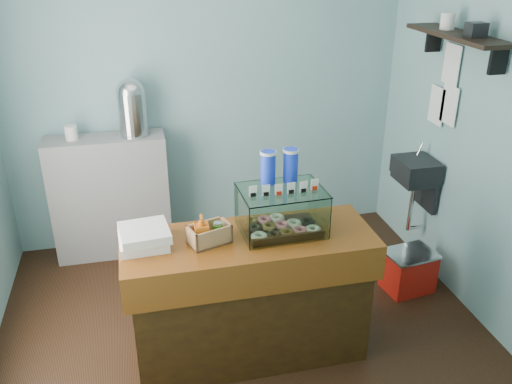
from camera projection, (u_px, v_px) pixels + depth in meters
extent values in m
plane|color=black|center=(242.00, 327.00, 4.01)|extent=(3.50, 3.50, 0.00)
cube|color=#74A3A9|center=(206.00, 91.00, 4.74)|extent=(3.50, 0.04, 2.80)
cube|color=#74A3A9|center=(318.00, 283.00, 2.09)|extent=(3.50, 0.04, 2.80)
cube|color=#74A3A9|center=(486.00, 129.00, 3.77)|extent=(0.04, 3.00, 2.80)
cube|color=black|center=(416.00, 168.00, 4.43)|extent=(0.30, 0.35, 0.15)
cube|color=black|center=(427.00, 189.00, 4.54)|extent=(0.04, 0.30, 0.35)
cylinder|color=silver|center=(420.00, 150.00, 4.48)|extent=(0.02, 0.02, 0.12)
cylinder|color=silver|center=(411.00, 206.00, 4.58)|extent=(0.04, 0.04, 0.45)
cube|color=black|center=(457.00, 35.00, 3.75)|extent=(0.25, 1.00, 0.03)
cube|color=black|center=(498.00, 60.00, 3.45)|extent=(0.12, 0.03, 0.18)
cube|color=black|center=(434.00, 40.00, 4.16)|extent=(0.12, 0.03, 0.18)
cube|color=white|center=(449.00, 105.00, 4.14)|extent=(0.01, 0.21, 0.30)
cube|color=white|center=(437.00, 105.00, 4.31)|extent=(0.01, 0.21, 0.30)
cube|color=white|center=(452.00, 64.00, 4.06)|extent=(0.01, 0.21, 0.30)
cube|color=#3D250B|center=(249.00, 300.00, 3.61)|extent=(1.50, 0.56, 0.84)
cube|color=#4D2A0A|center=(249.00, 242.00, 3.42)|extent=(1.60, 0.60, 0.06)
cube|color=#4D2A0A|center=(259.00, 282.00, 3.22)|extent=(1.60, 0.04, 0.18)
cube|color=gray|center=(111.00, 197.00, 4.75)|extent=(1.00, 0.32, 1.10)
cube|color=black|center=(281.00, 229.00, 3.48)|extent=(0.48, 0.35, 0.02)
torus|color=silver|center=(260.00, 237.00, 3.34)|extent=(0.10, 0.10, 0.03)
torus|color=black|center=(273.00, 235.00, 3.36)|extent=(0.10, 0.10, 0.03)
torus|color=brown|center=(286.00, 233.00, 3.38)|extent=(0.10, 0.10, 0.03)
torus|color=#DC6774|center=(299.00, 231.00, 3.40)|extent=(0.10, 0.10, 0.03)
torus|color=silver|center=(312.00, 229.00, 3.42)|extent=(0.10, 0.10, 0.03)
torus|color=black|center=(255.00, 229.00, 3.43)|extent=(0.10, 0.10, 0.03)
torus|color=brown|center=(268.00, 227.00, 3.45)|extent=(0.10, 0.10, 0.03)
torus|color=#DC6774|center=(281.00, 225.00, 3.47)|extent=(0.10, 0.10, 0.03)
torus|color=silver|center=(294.00, 224.00, 3.49)|extent=(0.10, 0.10, 0.03)
torus|color=black|center=(306.00, 222.00, 3.51)|extent=(0.10, 0.10, 0.03)
torus|color=brown|center=(251.00, 221.00, 3.52)|extent=(0.10, 0.10, 0.03)
torus|color=#DC6774|center=(264.00, 219.00, 3.54)|extent=(0.10, 0.10, 0.03)
torus|color=silver|center=(276.00, 218.00, 3.56)|extent=(0.10, 0.10, 0.03)
cube|color=white|center=(291.00, 224.00, 3.27)|extent=(0.52, 0.03, 0.28)
cube|color=white|center=(273.00, 198.00, 3.59)|extent=(0.52, 0.03, 0.28)
cube|color=white|center=(242.00, 216.00, 3.37)|extent=(0.02, 0.37, 0.28)
cube|color=white|center=(319.00, 206.00, 3.49)|extent=(0.02, 0.37, 0.28)
cube|color=white|center=(282.00, 190.00, 3.37)|extent=(0.54, 0.41, 0.01)
cube|color=white|center=(253.00, 192.00, 3.26)|extent=(0.05, 0.01, 0.07)
cube|color=black|center=(253.00, 195.00, 3.27)|extent=(0.03, 0.02, 0.02)
cube|color=white|center=(266.00, 190.00, 3.28)|extent=(0.05, 0.01, 0.07)
cube|color=black|center=(266.00, 194.00, 3.29)|extent=(0.03, 0.02, 0.02)
cube|color=white|center=(278.00, 189.00, 3.30)|extent=(0.05, 0.01, 0.07)
cube|color=red|center=(278.00, 192.00, 3.31)|extent=(0.03, 0.02, 0.02)
cube|color=white|center=(291.00, 187.00, 3.32)|extent=(0.05, 0.01, 0.07)
cube|color=black|center=(291.00, 191.00, 3.33)|extent=(0.03, 0.02, 0.02)
cube|color=white|center=(303.00, 186.00, 3.34)|extent=(0.05, 0.01, 0.07)
cube|color=black|center=(303.00, 189.00, 3.35)|extent=(0.03, 0.02, 0.02)
cube|color=white|center=(315.00, 184.00, 3.36)|extent=(0.05, 0.01, 0.07)
cube|color=red|center=(315.00, 188.00, 3.37)|extent=(0.03, 0.02, 0.02)
cylinder|color=blue|center=(268.00, 167.00, 3.41)|extent=(0.09, 0.09, 0.22)
cylinder|color=white|center=(268.00, 153.00, 3.37)|extent=(0.10, 0.10, 0.02)
cylinder|color=blue|center=(291.00, 165.00, 3.45)|extent=(0.09, 0.09, 0.22)
cylinder|color=white|center=(291.00, 150.00, 3.40)|extent=(0.10, 0.10, 0.02)
cube|color=tan|center=(210.00, 242.00, 3.34)|extent=(0.28, 0.22, 0.01)
cube|color=tan|center=(215.00, 239.00, 3.27)|extent=(0.24, 0.09, 0.12)
cube|color=tan|center=(204.00, 230.00, 3.37)|extent=(0.24, 0.09, 0.12)
cube|color=tan|center=(192.00, 239.00, 3.27)|extent=(0.06, 0.15, 0.12)
cube|color=tan|center=(226.00, 229.00, 3.38)|extent=(0.06, 0.15, 0.12)
imported|color=#D76214|center=(202.00, 229.00, 3.28)|extent=(0.11, 0.11, 0.19)
cylinder|color=#399227|center=(218.00, 231.00, 3.35)|extent=(0.06, 0.06, 0.10)
cylinder|color=silver|center=(218.00, 223.00, 3.33)|extent=(0.05, 0.05, 0.01)
cube|color=white|center=(143.00, 241.00, 3.31)|extent=(0.31, 0.31, 0.06)
cube|color=white|center=(144.00, 233.00, 3.28)|extent=(0.32, 0.32, 0.06)
cylinder|color=silver|center=(135.00, 135.00, 4.57)|extent=(0.26, 0.26, 0.01)
cylinder|color=silver|center=(133.00, 114.00, 4.49)|extent=(0.23, 0.23, 0.36)
sphere|color=silver|center=(130.00, 93.00, 4.42)|extent=(0.23, 0.23, 0.23)
cube|color=red|center=(408.00, 272.00, 4.38)|extent=(0.41, 0.33, 0.32)
cube|color=silver|center=(411.00, 254.00, 4.30)|extent=(0.43, 0.35, 0.02)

